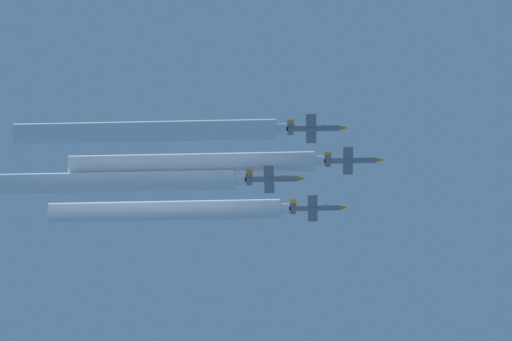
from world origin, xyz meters
The scene contains 8 objects.
jet_lead centered at (-0.02, 7.43, 230.73)m, with size 8.08×11.77×2.83m.
jet_left_wingman centered at (-11.79, 0.54, 228.67)m, with size 8.08×11.77×2.83m.
jet_right_wingman centered at (11.76, 0.36, 228.71)m, with size 8.08×11.77×2.83m.
jet_slot centered at (-0.32, -7.78, 226.69)m, with size 8.08×11.77×2.83m.
smoke_trail_lead centered at (-0.02, -22.57, 230.70)m, with size 3.83×49.24×3.83m.
smoke_trail_left_wingman centered at (-11.79, -28.56, 228.65)m, with size 3.83×47.43×3.83m.
smoke_trail_right_wingman centered at (11.76, -30.58, 228.68)m, with size 3.83×51.11×3.83m.
smoke_trail_slot centered at (-0.32, -38.87, 226.66)m, with size 3.83×51.41×3.83m.
Camera 1 is at (267.20, -3.57, 1.85)m, focal length 128.45 mm.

